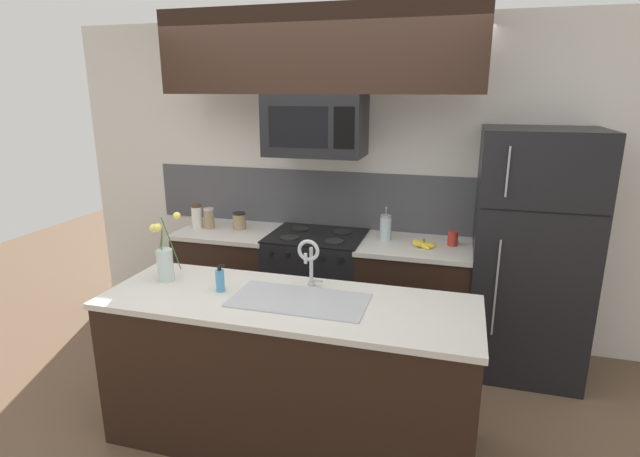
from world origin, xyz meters
The scene contains 20 objects.
ground_plane centered at (0.00, 0.00, 0.00)m, with size 10.00×10.00×0.00m, color brown.
rear_partition centered at (0.30, 1.28, 1.30)m, with size 5.20×0.10×2.60m, color silver.
splash_band centered at (0.00, 1.22, 1.15)m, with size 3.15×0.01×0.48m, color #4C4C51.
back_counter_left centered at (-0.77, 0.90, 0.46)m, with size 0.81×0.65×0.91m.
back_counter_right centered at (0.79, 0.90, 0.46)m, with size 0.86×0.65×0.91m.
stove_range centered at (0.00, 0.90, 0.46)m, with size 0.76×0.64×0.93m.
microwave centered at (0.00, 0.88, 1.79)m, with size 0.74×0.40×0.46m.
upper_cabinet_band centered at (0.02, 0.85, 2.32)m, with size 2.37×0.34×0.60m, color black.
refrigerator centered at (1.61, 0.92, 0.90)m, with size 0.80×0.74×1.80m.
storage_jar_tall centered at (-1.06, 0.88, 1.01)m, with size 0.09×0.09×0.20m.
storage_jar_medium centered at (-0.95, 0.89, 1.00)m, with size 0.09×0.09×0.18m.
storage_jar_short centered at (-0.69, 0.93, 0.98)m, with size 0.11×0.11×0.14m.
banana_bunch centered at (0.85, 0.84, 0.93)m, with size 0.19×0.16×0.08m.
french_press centered at (0.55, 0.96, 1.01)m, with size 0.09×0.09×0.27m.
coffee_tin centered at (1.06, 0.95, 0.97)m, with size 0.08×0.08×0.11m, color #B22D23.
island_counter centered at (0.20, -0.35, 0.46)m, with size 2.13×0.73×0.91m.
kitchen_sink centered at (0.27, -0.35, 0.84)m, with size 0.76×0.39×0.16m.
sink_faucet centered at (0.27, -0.16, 1.11)m, with size 0.14×0.14×0.31m.
dish_soap_bottle centered at (-0.22, -0.34, 0.98)m, with size 0.06×0.05×0.16m.
flower_vase centered at (-0.62, -0.28, 1.03)m, with size 0.19×0.12×0.43m.
Camera 1 is at (1.08, -2.79, 2.05)m, focal length 28.00 mm.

